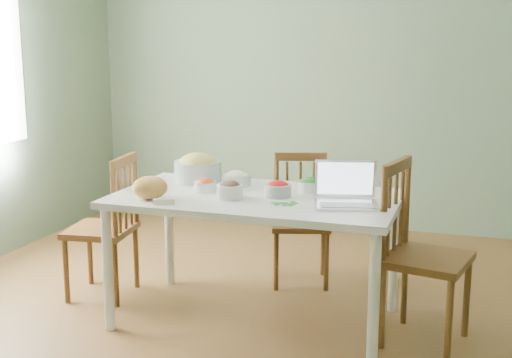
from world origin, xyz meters
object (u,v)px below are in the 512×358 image
(chair_right, at_px, (428,255))
(bowl_squash, at_px, (198,168))
(bread_boule, at_px, (150,187))
(chair_left, at_px, (100,226))
(chair_far, at_px, (301,221))
(dining_table, at_px, (256,259))
(laptop, at_px, (347,185))

(chair_right, distance_m, bowl_squash, 1.57)
(bread_boule, height_order, bowl_squash, bowl_squash)
(chair_right, bearing_deg, chair_left, 100.01)
(chair_far, height_order, chair_right, chair_right)
(chair_far, bearing_deg, bowl_squash, -159.20)
(chair_right, bearing_deg, bread_boule, 111.86)
(dining_table, distance_m, bread_boule, 0.78)
(dining_table, height_order, bowl_squash, bowl_squash)
(chair_far, distance_m, chair_right, 1.18)
(chair_far, bearing_deg, bread_boule, -139.74)
(chair_left, bearing_deg, dining_table, 79.07)
(bread_boule, bearing_deg, chair_left, 148.26)
(dining_table, height_order, laptop, laptop)
(bowl_squash, height_order, laptop, laptop)
(dining_table, distance_m, chair_right, 1.02)
(laptop, bearing_deg, bowl_squash, 145.88)
(chair_left, xyz_separation_m, chair_right, (2.13, -0.06, 0.04))
(chair_right, xyz_separation_m, laptop, (-0.45, -0.10, 0.39))
(chair_left, bearing_deg, chair_right, 80.88)
(chair_left, bearing_deg, bread_boule, 50.83)
(bread_boule, height_order, laptop, laptop)
(dining_table, bearing_deg, laptop, -9.83)
(dining_table, xyz_separation_m, chair_left, (-1.12, 0.07, 0.09))
(chair_far, distance_m, chair_left, 1.38)
(chair_far, bearing_deg, chair_left, -168.19)
(laptop, bearing_deg, bread_boule, 174.44)
(chair_left, height_order, laptop, laptop)
(chair_far, xyz_separation_m, chair_left, (-1.20, -0.66, 0.03))
(dining_table, height_order, chair_left, chair_left)
(chair_far, bearing_deg, laptop, -77.08)
(bread_boule, distance_m, bowl_squash, 0.56)
(chair_far, height_order, laptop, laptop)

